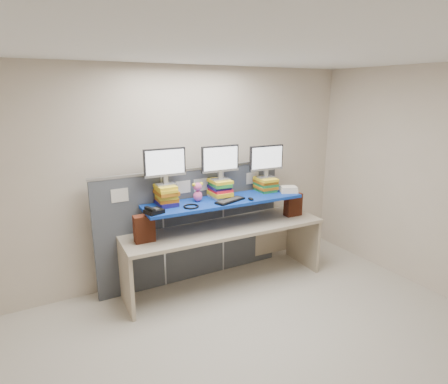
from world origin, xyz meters
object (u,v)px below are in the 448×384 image
keyboard (230,201)px  desk_phone (154,211)px  monitor_center (220,161)px  blue_board (224,201)px  monitor_left (165,164)px  monitor_right (266,160)px  desk (224,238)px

keyboard → desk_phone: bearing=161.0°
monitor_center → blue_board: bearing=-93.2°
monitor_left → monitor_right: size_ratio=1.00×
desk → monitor_right: (0.70, 0.09, 0.95)m
blue_board → monitor_center: bearing=86.8°
monitor_left → monitor_right: bearing=0.0°
blue_board → monitor_left: monitor_left is taller
monitor_right → desk: bearing=-170.3°
monitor_left → desk_phone: 0.58m
desk → monitor_left: bearing=170.6°
monitor_right → monitor_left: bearing=-180.0°
blue_board → keyboard: keyboard is taller
desk → monitor_left: (-0.71, 0.15, 1.01)m
desk → keyboard: 0.54m
monitor_left → monitor_center: bearing=0.0°
desk → monitor_left: size_ratio=5.25×
keyboard → desk_phone: size_ratio=2.00×
blue_board → monitor_center: size_ratio=4.05×
keyboard → desk: bearing=85.0°
monitor_right → desk_phone: monitor_right is taller
monitor_center → monitor_left: bearing=-180.0°
monitor_left → monitor_right: (1.41, -0.06, -0.06)m
blue_board → monitor_left: size_ratio=4.05×
keyboard → monitor_center: bearing=75.3°
monitor_right → keyboard: (-0.67, -0.20, -0.43)m
keyboard → monitor_left: bearing=142.4°
desk_phone → monitor_center: bearing=-2.3°
monitor_left → monitor_center: (0.72, -0.03, -0.01)m
monitor_center → desk_phone: (-0.97, -0.21, -0.45)m
monitor_left → desk_phone: (-0.25, -0.25, -0.47)m
desk → blue_board: blue_board is taller
desk → monitor_center: size_ratio=5.25×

